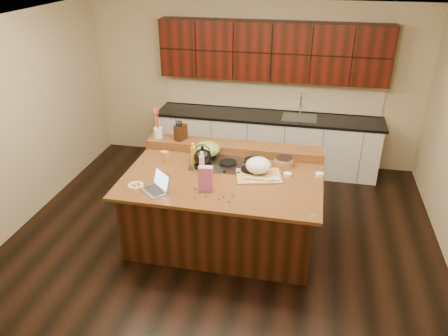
# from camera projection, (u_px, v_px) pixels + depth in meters

# --- Properties ---
(room) EXTENTS (5.52, 5.02, 2.72)m
(room) POSITION_uv_depth(u_px,v_px,m) (223.00, 143.00, 5.13)
(room) COLOR black
(room) RESTS_ON ground
(island) EXTENTS (2.40, 1.60, 0.92)m
(island) POSITION_uv_depth(u_px,v_px,m) (223.00, 207.00, 5.53)
(island) COLOR black
(island) RESTS_ON ground
(back_ledge) EXTENTS (2.40, 0.30, 0.12)m
(back_ledge) POSITION_uv_depth(u_px,v_px,m) (234.00, 148.00, 5.91)
(back_ledge) COLOR black
(back_ledge) RESTS_ON island
(cooktop) EXTENTS (0.92, 0.52, 0.05)m
(cooktop) POSITION_uv_depth(u_px,v_px,m) (228.00, 164.00, 5.58)
(cooktop) COLOR gray
(cooktop) RESTS_ON island
(back_counter) EXTENTS (3.70, 0.66, 2.40)m
(back_counter) POSITION_uv_depth(u_px,v_px,m) (269.00, 112.00, 7.18)
(back_counter) COLOR silver
(back_counter) RESTS_ON ground
(kettle) EXTENTS (0.30, 0.30, 0.20)m
(kettle) POSITION_uv_depth(u_px,v_px,m) (203.00, 157.00, 5.46)
(kettle) COLOR black
(kettle) RESTS_ON cooktop
(green_bowl) EXTENTS (0.38, 0.38, 0.18)m
(green_bowl) POSITION_uv_depth(u_px,v_px,m) (208.00, 149.00, 5.69)
(green_bowl) COLOR olive
(green_bowl) RESTS_ON cooktop
(laptop) EXTENTS (0.40, 0.40, 0.22)m
(laptop) POSITION_uv_depth(u_px,v_px,m) (157.00, 186.00, 4.98)
(laptop) COLOR #B7B7BC
(laptop) RESTS_ON island
(oil_bottle) EXTENTS (0.09, 0.09, 0.27)m
(oil_bottle) POSITION_uv_depth(u_px,v_px,m) (194.00, 157.00, 5.48)
(oil_bottle) COLOR gold
(oil_bottle) RESTS_ON island
(vinegar_bottle) EXTENTS (0.08, 0.08, 0.25)m
(vinegar_bottle) POSITION_uv_depth(u_px,v_px,m) (202.00, 165.00, 5.30)
(vinegar_bottle) COLOR silver
(vinegar_bottle) RESTS_ON island
(wooden_tray) EXTENTS (0.61, 0.50, 0.22)m
(wooden_tray) POSITION_uv_depth(u_px,v_px,m) (258.00, 168.00, 5.30)
(wooden_tray) COLOR tan
(wooden_tray) RESTS_ON island
(ramekin_a) EXTENTS (0.13, 0.13, 0.04)m
(ramekin_a) POSITION_uv_depth(u_px,v_px,m) (275.00, 180.00, 5.18)
(ramekin_a) COLOR white
(ramekin_a) RESTS_ON island
(ramekin_b) EXTENTS (0.10, 0.10, 0.04)m
(ramekin_b) POSITION_uv_depth(u_px,v_px,m) (288.00, 175.00, 5.30)
(ramekin_b) COLOR white
(ramekin_b) RESTS_ON island
(ramekin_c) EXTENTS (0.13, 0.13, 0.04)m
(ramekin_c) POSITION_uv_depth(u_px,v_px,m) (319.00, 175.00, 5.29)
(ramekin_c) COLOR white
(ramekin_c) RESTS_ON island
(strainer_bowl) EXTENTS (0.32, 0.32, 0.09)m
(strainer_bowl) POSITION_uv_depth(u_px,v_px,m) (284.00, 162.00, 5.55)
(strainer_bowl) COLOR #996B3F
(strainer_bowl) RESTS_ON island
(kitchen_timer) EXTENTS (0.09, 0.09, 0.07)m
(kitchen_timer) POSITION_uv_depth(u_px,v_px,m) (314.00, 210.00, 4.56)
(kitchen_timer) COLOR silver
(kitchen_timer) RESTS_ON island
(pink_bag) EXTENTS (0.17, 0.11, 0.30)m
(pink_bag) POSITION_uv_depth(u_px,v_px,m) (206.00, 179.00, 4.94)
(pink_bag) COLOR #D06297
(pink_bag) RESTS_ON island
(candy_plate) EXTENTS (0.24, 0.24, 0.01)m
(candy_plate) POSITION_uv_depth(u_px,v_px,m) (136.00, 185.00, 5.10)
(candy_plate) COLOR white
(candy_plate) RESTS_ON island
(package_box) EXTENTS (0.11, 0.09, 0.14)m
(package_box) POSITION_uv_depth(u_px,v_px,m) (165.00, 156.00, 5.65)
(package_box) COLOR #BB8542
(package_box) RESTS_ON island
(utensil_crock) EXTENTS (0.16, 0.16, 0.14)m
(utensil_crock) POSITION_uv_depth(u_px,v_px,m) (158.00, 133.00, 6.04)
(utensil_crock) COLOR white
(utensil_crock) RESTS_ON back_ledge
(knife_block) EXTENTS (0.16, 0.20, 0.21)m
(knife_block) POSITION_uv_depth(u_px,v_px,m) (181.00, 132.00, 5.97)
(knife_block) COLOR black
(knife_block) RESTS_ON back_ledge
(gumdrop_0) EXTENTS (0.02, 0.02, 0.02)m
(gumdrop_0) POSITION_uv_depth(u_px,v_px,m) (224.00, 197.00, 4.85)
(gumdrop_0) COLOR red
(gumdrop_0) RESTS_ON island
(gumdrop_1) EXTENTS (0.02, 0.02, 0.02)m
(gumdrop_1) POSITION_uv_depth(u_px,v_px,m) (219.00, 199.00, 4.82)
(gumdrop_1) COLOR #198C26
(gumdrop_1) RESTS_ON island
(gumdrop_2) EXTENTS (0.02, 0.02, 0.02)m
(gumdrop_2) POSITION_uv_depth(u_px,v_px,m) (195.00, 198.00, 4.83)
(gumdrop_2) COLOR red
(gumdrop_2) RESTS_ON island
(gumdrop_3) EXTENTS (0.02, 0.02, 0.02)m
(gumdrop_3) POSITION_uv_depth(u_px,v_px,m) (232.00, 194.00, 4.91)
(gumdrop_3) COLOR #198C26
(gumdrop_3) RESTS_ON island
(gumdrop_4) EXTENTS (0.02, 0.02, 0.02)m
(gumdrop_4) POSITION_uv_depth(u_px,v_px,m) (206.00, 197.00, 4.86)
(gumdrop_4) COLOR red
(gumdrop_4) RESTS_ON island
(gumdrop_5) EXTENTS (0.02, 0.02, 0.02)m
(gumdrop_5) POSITION_uv_depth(u_px,v_px,m) (195.00, 188.00, 5.03)
(gumdrop_5) COLOR #198C26
(gumdrop_5) RESTS_ON island
(gumdrop_6) EXTENTS (0.02, 0.02, 0.02)m
(gumdrop_6) POSITION_uv_depth(u_px,v_px,m) (201.00, 189.00, 5.02)
(gumdrop_6) COLOR red
(gumdrop_6) RESTS_ON island
(gumdrop_7) EXTENTS (0.02, 0.02, 0.02)m
(gumdrop_7) POSITION_uv_depth(u_px,v_px,m) (234.00, 196.00, 4.88)
(gumdrop_7) COLOR #198C26
(gumdrop_7) RESTS_ON island
(gumdrop_8) EXTENTS (0.02, 0.02, 0.02)m
(gumdrop_8) POSITION_uv_depth(u_px,v_px,m) (229.00, 202.00, 4.77)
(gumdrop_8) COLOR red
(gumdrop_8) RESTS_ON island
(gumdrop_9) EXTENTS (0.02, 0.02, 0.02)m
(gumdrop_9) POSITION_uv_depth(u_px,v_px,m) (200.00, 192.00, 4.94)
(gumdrop_9) COLOR #198C26
(gumdrop_9) RESTS_ON island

